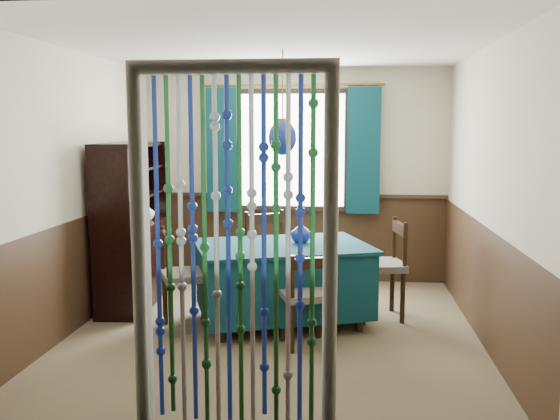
# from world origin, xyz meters

# --- Properties ---
(floor) EXTENTS (4.00, 4.00, 0.00)m
(floor) POSITION_xyz_m (0.00, 0.00, 0.00)
(floor) COLOR brown
(floor) RESTS_ON ground
(ceiling) EXTENTS (4.00, 4.00, 0.00)m
(ceiling) POSITION_xyz_m (0.00, 0.00, 2.50)
(ceiling) COLOR silver
(ceiling) RESTS_ON ground
(wall_back) EXTENTS (3.60, 0.00, 3.60)m
(wall_back) POSITION_xyz_m (0.00, 2.00, 1.25)
(wall_back) COLOR beige
(wall_back) RESTS_ON ground
(wall_front) EXTENTS (3.60, 0.00, 3.60)m
(wall_front) POSITION_xyz_m (0.00, -2.00, 1.25)
(wall_front) COLOR beige
(wall_front) RESTS_ON ground
(wall_left) EXTENTS (0.00, 4.00, 4.00)m
(wall_left) POSITION_xyz_m (-1.80, 0.00, 1.25)
(wall_left) COLOR beige
(wall_left) RESTS_ON ground
(wall_right) EXTENTS (0.00, 4.00, 4.00)m
(wall_right) POSITION_xyz_m (1.80, 0.00, 1.25)
(wall_right) COLOR beige
(wall_right) RESTS_ON ground
(wainscot_back) EXTENTS (3.60, 0.00, 3.60)m
(wainscot_back) POSITION_xyz_m (0.00, 1.99, 0.50)
(wainscot_back) COLOR #352214
(wainscot_back) RESTS_ON ground
(wainscot_front) EXTENTS (3.60, 0.00, 3.60)m
(wainscot_front) POSITION_xyz_m (0.00, -1.99, 0.50)
(wainscot_front) COLOR #352214
(wainscot_front) RESTS_ON ground
(wainscot_left) EXTENTS (0.00, 4.00, 4.00)m
(wainscot_left) POSITION_xyz_m (-1.79, 0.00, 0.50)
(wainscot_left) COLOR #352214
(wainscot_left) RESTS_ON ground
(wainscot_right) EXTENTS (0.00, 4.00, 4.00)m
(wainscot_right) POSITION_xyz_m (1.79, 0.00, 0.50)
(wainscot_right) COLOR #352214
(wainscot_right) RESTS_ON ground
(window) EXTENTS (1.32, 0.12, 1.42)m
(window) POSITION_xyz_m (0.00, 1.95, 1.55)
(window) COLOR black
(window) RESTS_ON wall_back
(doorway) EXTENTS (1.16, 0.12, 2.18)m
(doorway) POSITION_xyz_m (0.00, -1.94, 1.05)
(doorway) COLOR silver
(doorway) RESTS_ON ground
(dining_table) EXTENTS (1.82, 1.53, 0.75)m
(dining_table) POSITION_xyz_m (0.05, 0.28, 0.43)
(dining_table) COLOR #0C3540
(dining_table) RESTS_ON floor
(chair_near) EXTENTS (0.51, 0.50, 0.81)m
(chair_near) POSITION_xyz_m (0.31, -0.32, 0.43)
(chair_near) COLOR black
(chair_near) RESTS_ON floor
(chair_far) EXTENTS (0.63, 0.62, 0.96)m
(chair_far) POSITION_xyz_m (-0.14, 0.89, 0.51)
(chair_far) COLOR black
(chair_far) RESTS_ON floor
(chair_left) EXTENTS (0.58, 0.59, 0.92)m
(chair_left) POSITION_xyz_m (-0.82, 0.02, 0.49)
(chair_left) COLOR black
(chair_left) RESTS_ON floor
(chair_right) EXTENTS (0.53, 0.54, 0.95)m
(chair_right) POSITION_xyz_m (0.98, 0.56, 0.50)
(chair_right) COLOR black
(chair_right) RESTS_ON floor
(sideboard) EXTENTS (0.53, 1.30, 1.67)m
(sideboard) POSITION_xyz_m (-1.56, 0.77, 0.58)
(sideboard) COLOR black
(sideboard) RESTS_ON floor
(pendant_lamp) EXTENTS (0.25, 0.25, 0.93)m
(pendant_lamp) POSITION_xyz_m (0.05, 0.28, 1.73)
(pendant_lamp) COLOR olive
(pendant_lamp) RESTS_ON ceiling
(vase_table) EXTENTS (0.23, 0.23, 0.18)m
(vase_table) POSITION_xyz_m (0.21, 0.40, 0.84)
(vase_table) COLOR navy
(vase_table) RESTS_ON dining_table
(bowl_shelf) EXTENTS (0.28, 0.28, 0.05)m
(bowl_shelf) POSITION_xyz_m (-1.50, 0.56, 1.17)
(bowl_shelf) COLOR beige
(bowl_shelf) RESTS_ON sideboard
(vase_sideboard) EXTENTS (0.26, 0.26, 0.21)m
(vase_sideboard) POSITION_xyz_m (-1.50, 1.07, 0.94)
(vase_sideboard) COLOR beige
(vase_sideboard) RESTS_ON sideboard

